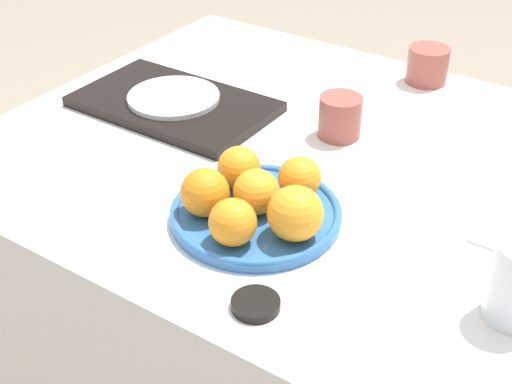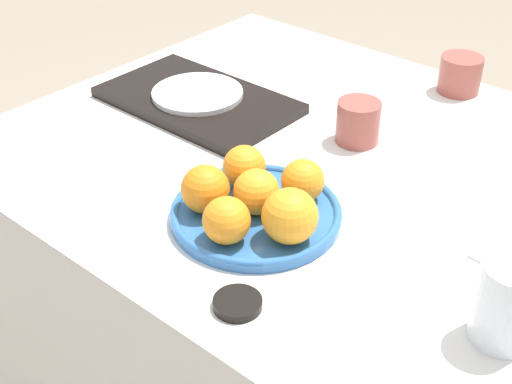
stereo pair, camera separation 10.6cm
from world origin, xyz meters
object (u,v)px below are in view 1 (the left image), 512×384
Objects in this scene: fruit_platter at (256,213)px; orange_3 at (239,168)px; orange_1 at (295,213)px; side_plate at (174,97)px; orange_0 at (256,192)px; cup_0 at (428,65)px; cup_1 at (340,117)px; soy_dish at (256,304)px; orange_2 at (300,178)px; orange_4 at (233,222)px; serving_tray at (175,104)px; orange_5 at (205,193)px.

orange_3 reaches higher than fruit_platter.
orange_1 reaches higher than side_plate.
side_plate is at bearing 147.19° from orange_0.
orange_3 is 0.57m from cup_0.
orange_1 is 1.04× the size of cup_1.
cup_1 is at bearing 14.54° from side_plate.
soy_dish is (0.11, -0.16, -0.04)m from orange_0.
orange_2 is 0.25m from soy_dish.
orange_4 is 0.47m from serving_tray.
orange_5 is 0.21m from soy_dish.
orange_3 is at bearing 145.54° from orange_0.
orange_0 is at bearing 164.86° from orange_1.
soy_dish is (0.45, -0.38, -0.02)m from side_plate.
orange_1 is at bearing -29.78° from side_plate.
cup_0 is (0.01, 0.69, -0.01)m from orange_4.
orange_1 is at bearing -72.61° from cup_1.
fruit_platter is at bearing 37.26° from orange_5.
orange_0 is at bearing 37.63° from orange_5.
orange_5 is at bearing 154.98° from orange_4.
orange_5 is 0.35m from cup_1.
cup_1 reaches higher than fruit_platter.
orange_4 is at bearing -40.33° from side_plate.
orange_3 is 0.27m from soy_dish.
cup_0 is 1.30× the size of soy_dish.
orange_2 reaches higher than serving_tray.
side_plate is 2.12× the size of cup_0.
orange_1 is 1.25× the size of soy_dish.
orange_0 reaches higher than serving_tray.
orange_4 reaches higher than fruit_platter.
orange_4 reaches higher than cup_0.
fruit_platter is 4.04× the size of soy_dish.
orange_0 is 0.30m from cup_1.
serving_tray is at bearing -132.75° from cup_0.
cup_1 reaches higher than serving_tray.
fruit_platter is 1.47× the size of side_plate.
orange_2 is 0.15m from orange_5.
orange_0 is 0.19× the size of serving_tray.
orange_5 reaches higher than cup_1.
orange_4 reaches higher than cup_1.
serving_tray is at bearing 139.67° from orange_4.
serving_tray is at bearing 136.37° from orange_5.
orange_3 is at bearing -162.52° from orange_2.
orange_4 is at bearing -79.55° from orange_0.
orange_1 is at bearing -14.69° from fruit_platter.
side_plate is (-0.34, 0.22, 0.01)m from fruit_platter.
serving_tray is at bearing 147.56° from orange_3.
orange_4 is 0.38m from cup_1.
orange_3 is at bearing 129.58° from soy_dish.
orange_5 reaches higher than cup_0.
orange_2 is 0.15m from orange_4.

